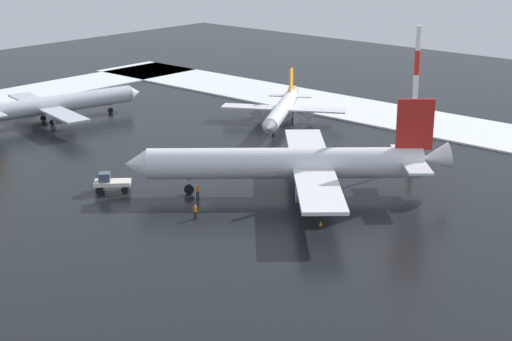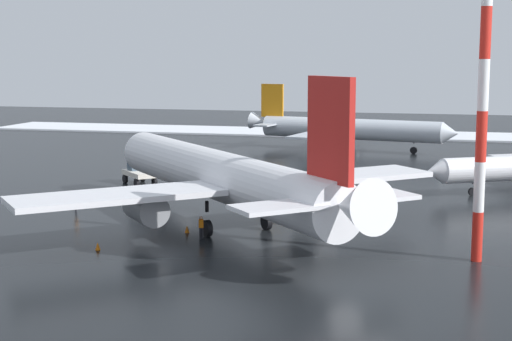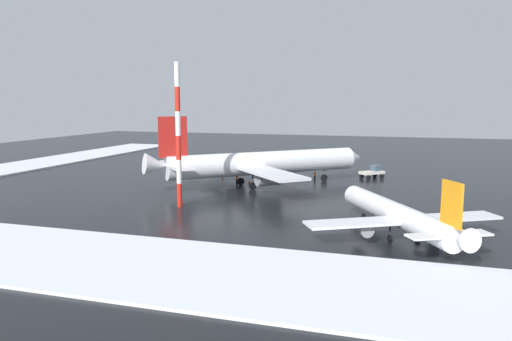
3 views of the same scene
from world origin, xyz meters
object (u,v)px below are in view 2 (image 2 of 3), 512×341
Objects in this scene: traffic_cone_near_nose at (98,246)px; ground_crew_mid_apron at (76,200)px; traffic_cone_mid_line at (187,229)px; pushback_tug at (139,172)px; airplane_far_rear at (345,129)px; ground_crew_by_nose_gear at (201,226)px; airplane_parked_portside at (223,177)px; antenna_mast at (482,111)px; ground_crew_near_tug at (154,193)px.

ground_crew_mid_apron is at bearing 33.08° from traffic_cone_near_nose.
pushback_tug is at bearing 31.58° from traffic_cone_mid_line.
airplane_far_rear is 56.10m from traffic_cone_mid_line.
traffic_cone_mid_line is (-5.47, -12.14, -0.70)m from ground_crew_mid_apron.
traffic_cone_near_nose is at bearing 147.93° from traffic_cone_mid_line.
pushback_tug is 24.03m from traffic_cone_mid_line.
ground_crew_by_nose_gear reaches higher than traffic_cone_mid_line.
airplane_far_rear is 18.18× the size of ground_crew_mid_apron.
ground_crew_mid_apron is 3.11× the size of traffic_cone_near_nose.
airplane_parked_portside is 5.02m from traffic_cone_mid_line.
ground_crew_by_nose_gear and ground_crew_mid_apron have the same top height.
pushback_tug is 28.44m from traffic_cone_near_nose.
pushback_tug is (-35.42, 16.89, -1.78)m from airplane_far_rear.
antenna_mast is 27.45m from traffic_cone_near_nose.
traffic_cone_near_nose is at bearing -112.81° from ground_crew_by_nose_gear.
traffic_cone_near_nose is 1.00× the size of traffic_cone_mid_line.
ground_crew_mid_apron is at bearing 36.14° from airplane_parked_portside.
airplane_parked_portside is 20.82m from antenna_mast.
pushback_tug is at bearing -2.91° from airplane_parked_portside.
antenna_mast reaches higher than ground_crew_near_tug.
ground_crew_mid_apron reaches higher than traffic_cone_near_nose.
airplane_far_rear is (53.30, -2.18, -0.95)m from airplane_parked_portside.
antenna_mast is at bearing -170.01° from pushback_tug.
ground_crew_near_tug is at bearing 33.43° from traffic_cone_mid_line.
pushback_tug reaches higher than ground_crew_near_tug.
antenna_mast reaches higher than airplane_parked_portside.
ground_crew_near_tug is 17.37m from traffic_cone_near_nose.
traffic_cone_mid_line is at bearing 97.78° from airplane_parked_portside.
traffic_cone_near_nose is at bearing 103.27° from airplane_parked_portside.
airplane_parked_portside is 19.29× the size of ground_crew_near_tug.
antenna_mast reaches higher than traffic_cone_mid_line.
ground_crew_by_nose_gear is (-22.20, -14.29, -0.31)m from pushback_tug.
ground_crew_mid_apron is 7.22m from ground_crew_near_tug.
airplane_parked_portside is 1.06× the size of airplane_far_rear.
pushback_tug is 26.40m from ground_crew_by_nose_gear.
pushback_tug is at bearing 17.13° from traffic_cone_near_nose.
antenna_mast reaches higher than pushback_tug.
airplane_parked_portside is 59.99× the size of traffic_cone_mid_line.
airplane_parked_portside is 6.86× the size of pushback_tug.
antenna_mast is at bearing -98.55° from traffic_cone_mid_line.
traffic_cone_mid_line is at bearing -97.37° from ground_crew_near_tug.
ground_crew_near_tug is at bearing -92.58° from airplane_far_rear.
traffic_cone_near_nose is (-27.16, -8.37, -1.01)m from pushback_tug.
traffic_cone_mid_line is (-2.56, 2.14, -3.75)m from airplane_parked_portside.
antenna_mast is (-23.65, -33.84, 8.60)m from pushback_tug.
traffic_cone_near_nose is (-3.51, 25.47, -9.61)m from antenna_mast.
ground_crew_by_nose_gear and ground_crew_near_tug have the same top height.
ground_crew_by_nose_gear is 14.92m from ground_crew_near_tug.
airplane_parked_portside is 53.36m from airplane_far_rear.
ground_crew_near_tug is (-10.01, -5.68, -0.31)m from pushback_tug.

